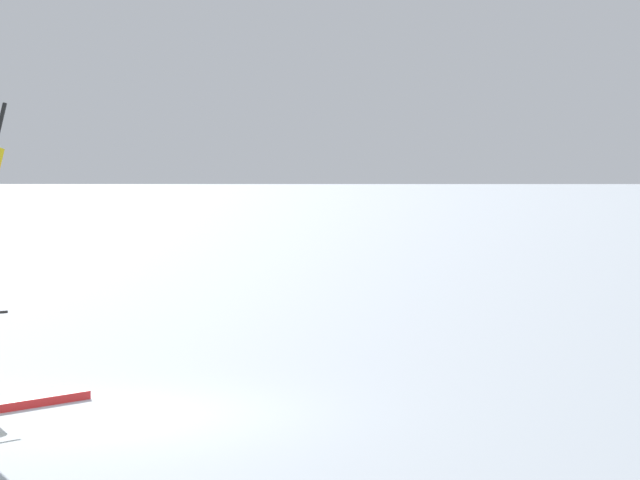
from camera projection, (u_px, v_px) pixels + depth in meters
The scene contains 1 object.
ground_plane at pixel (89, 416), 17.65m from camera, with size 4000.00×4000.00×0.00m, color #9EA8B2.
Camera 1 is at (7.97, -15.91, 3.13)m, focal length 74.78 mm.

